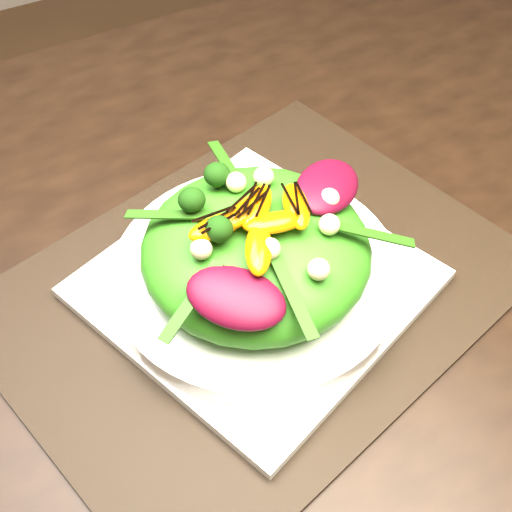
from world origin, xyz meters
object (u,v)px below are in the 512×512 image
dining_table (370,205)px  salad_bowl (256,273)px  lettuce_mound (256,250)px  orange_segment (224,208)px  placemat (256,288)px  plate_base (256,283)px

dining_table → salad_bowl: (-0.18, -0.06, 0.04)m
lettuce_mound → orange_segment: orange_segment is taller
placemat → salad_bowl: (0.00, 0.00, 0.02)m
dining_table → placemat: size_ratio=3.32×
salad_bowl → orange_segment: size_ratio=4.90×
plate_base → orange_segment: 0.10m
plate_base → dining_table: bearing=18.0°
plate_base → lettuce_mound: size_ratio=1.30×
placemat → plate_base: size_ratio=1.75×
salad_bowl → lettuce_mound: 0.03m
lettuce_mound → dining_table: bearing=18.0°
salad_bowl → lettuce_mound: (0.00, 0.00, 0.03)m
placemat → lettuce_mound: lettuce_mound is taller
placemat → salad_bowl: size_ratio=1.77×
dining_table → placemat: bearing=-162.0°
lettuce_mound → salad_bowl: bearing=0.0°
lettuce_mound → orange_segment: bearing=129.4°
dining_table → salad_bowl: 0.19m
dining_table → lettuce_mound: dining_table is taller
plate_base → salad_bowl: (0.00, 0.00, 0.02)m
dining_table → lettuce_mound: (-0.18, -0.06, 0.08)m
salad_bowl → plate_base: bearing=0.0°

